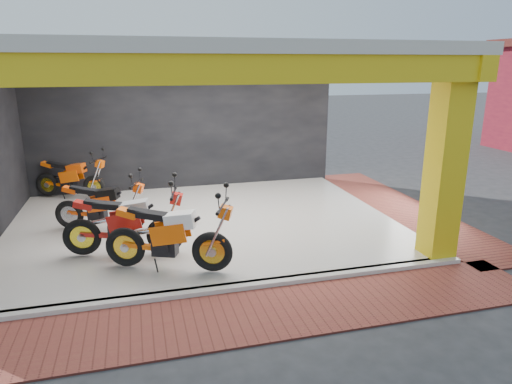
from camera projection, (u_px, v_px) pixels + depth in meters
ground at (222, 264)px, 7.97m from camera, size 80.00×80.00×0.00m
showroom_floor at (204, 224)px, 9.82m from camera, size 8.00×6.00×0.10m
showroom_ceiling at (199, 51)px, 8.85m from camera, size 8.40×6.40×0.20m
back_wall at (185, 126)px, 12.24m from camera, size 8.20×0.20×3.50m
corner_column at (445, 163)px, 7.73m from camera, size 0.50×0.50×3.50m
header_beam_front at (231, 69)px, 6.15m from camera, size 8.40×0.30×0.40m
header_beam_right at (382, 67)px, 9.93m from camera, size 0.30×6.40×0.40m
floor_kerb at (234, 288)px, 7.01m from camera, size 8.00×0.20×0.10m
paver_front at (246, 316)px, 6.30m from camera, size 9.00×1.40×0.03m
paver_right at (401, 208)px, 11.02m from camera, size 1.40×7.00×0.03m
moto_hero at (212, 233)px, 7.23m from camera, size 2.40×1.63×1.38m
moto_row_a at (164, 218)px, 7.97m from camera, size 2.33×1.22×1.35m
moto_row_b at (130, 203)px, 9.08m from camera, size 2.11×1.36×1.21m
moto_row_c at (93, 176)px, 11.22m from camera, size 2.12×1.52×1.22m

